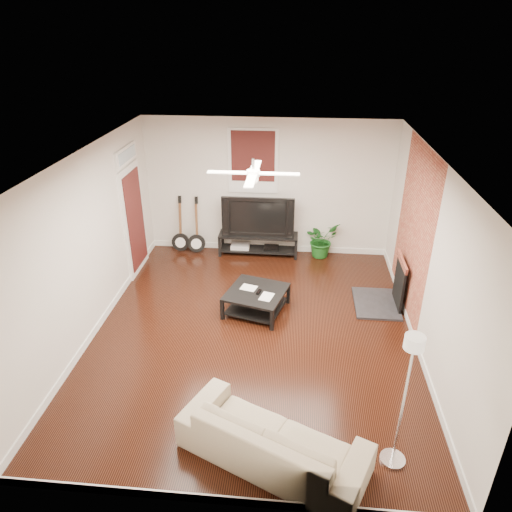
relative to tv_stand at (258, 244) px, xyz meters
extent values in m
cube|color=black|center=(0.17, -2.78, -0.23)|extent=(5.00, 6.00, 0.01)
cube|color=white|center=(0.17, -2.78, 2.57)|extent=(5.00, 6.00, 0.01)
cube|color=silver|center=(0.17, 0.22, 1.17)|extent=(5.00, 0.01, 2.80)
cube|color=silver|center=(0.17, -5.78, 1.17)|extent=(5.00, 0.01, 2.80)
cube|color=silver|center=(-2.33, -2.78, 1.17)|extent=(0.01, 6.00, 2.80)
cube|color=silver|center=(2.67, -2.78, 1.17)|extent=(0.01, 6.00, 2.80)
cube|color=#A24534|center=(2.66, -1.78, 1.17)|extent=(0.02, 2.20, 2.80)
cube|color=black|center=(2.37, -1.78, 0.23)|extent=(0.80, 1.10, 0.92)
cube|color=black|center=(-0.13, 0.19, 1.72)|extent=(1.00, 0.06, 1.30)
cube|color=white|center=(-2.29, -0.88, 1.02)|extent=(0.08, 1.00, 2.50)
cube|color=black|center=(0.00, 0.00, 0.00)|extent=(1.64, 0.44, 0.46)
imported|color=black|center=(0.00, 0.02, 0.65)|extent=(1.47, 0.19, 0.85)
cube|color=black|center=(0.16, -2.18, -0.04)|extent=(1.14, 1.14, 0.39)
imported|color=tan|center=(0.62, -5.16, 0.08)|extent=(2.26, 1.62, 0.62)
imported|color=#1A5B1C|center=(1.31, 0.04, 0.14)|extent=(0.88, 0.88, 0.74)
camera|label=1|loc=(0.78, -8.86, 4.20)|focal=32.78mm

